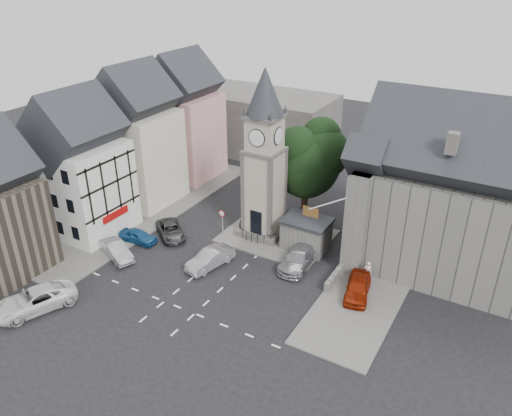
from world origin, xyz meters
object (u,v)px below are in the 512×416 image
Objects in this scene: stone_shelter at (306,234)px; car_east_red at (358,287)px; car_west_blue at (138,236)px; clock_tower at (264,156)px; pedestrian at (368,271)px.

stone_shelter reaches higher than car_east_red.
car_west_blue is 0.82× the size of car_east_red.
clock_tower is 13.81m from pedestrian.
pedestrian is (0.00, 2.35, 0.17)m from car_east_red.
clock_tower is 4.25× the size of car_west_blue.
pedestrian is at bearing -81.49° from car_west_blue.
clock_tower is 3.78× the size of stone_shelter.
clock_tower is 14.52m from car_east_red.
stone_shelter is 0.93× the size of car_east_red.
car_west_blue is (-9.55, -7.54, -7.47)m from clock_tower.
car_east_red is at bearing 66.67° from pedestrian.
car_east_red reaches higher than car_west_blue.
car_west_blue is at bearing -153.83° from stone_shelter.
car_west_blue is at bearing -10.23° from pedestrian.
car_east_red is at bearing -23.46° from clock_tower.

